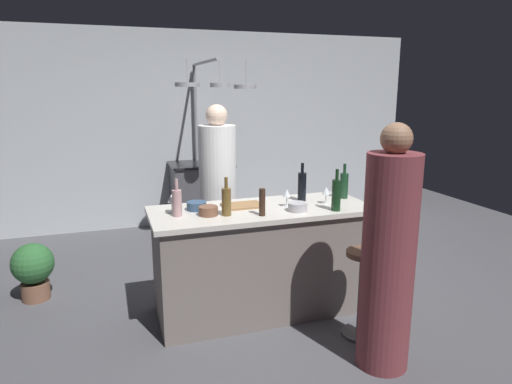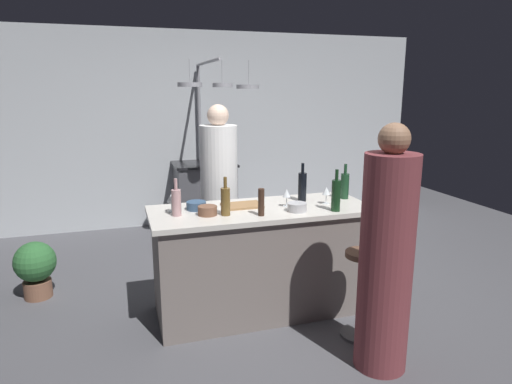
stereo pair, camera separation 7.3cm
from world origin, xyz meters
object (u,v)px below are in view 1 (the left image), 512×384
(wine_bottle_dark, at_px, (302,186))
(wine_glass_near_right_guest, at_px, (326,191))
(cutting_board, at_px, (242,205))
(wine_glass_near_left_guest, at_px, (172,199))
(mixing_bowl_blue, at_px, (197,206))
(wine_bottle_rose, at_px, (177,202))
(stove_range, at_px, (202,196))
(mixing_bowl_wooden, at_px, (208,211))
(wine_bottle_amber, at_px, (226,201))
(wine_bottle_green, at_px, (344,185))
(bar_stool_right, at_px, (362,289))
(wine_bottle_red, at_px, (336,194))
(mixing_bowl_steel, at_px, (298,207))
(potted_plant, at_px, (33,268))
(wine_glass_by_chef, at_px, (287,194))
(pepper_mill, at_px, (262,202))
(chef, at_px, (218,199))
(guest_right, at_px, (388,259))

(wine_bottle_dark, height_order, wine_glass_near_right_guest, wine_bottle_dark)
(cutting_board, xyz_separation_m, wine_glass_near_left_guest, (-0.57, 0.01, 0.10))
(mixing_bowl_blue, bearing_deg, wine_bottle_rose, -142.94)
(stove_range, distance_m, mixing_bowl_wooden, 2.61)
(wine_bottle_amber, relative_size, mixing_bowl_blue, 1.90)
(wine_bottle_amber, height_order, wine_bottle_green, wine_bottle_green)
(bar_stool_right, bearing_deg, wine_bottle_red, 97.99)
(cutting_board, xyz_separation_m, wine_bottle_red, (0.67, -0.35, 0.12))
(wine_bottle_dark, xyz_separation_m, mixing_bowl_steel, (-0.17, -0.30, -0.10))
(cutting_board, height_order, wine_glass_near_left_guest, wine_glass_near_left_guest)
(potted_plant, xyz_separation_m, wine_bottle_rose, (1.17, -0.85, 0.71))
(wine_bottle_rose, bearing_deg, wine_glass_by_chef, 0.31)
(potted_plant, distance_m, wine_bottle_red, 2.72)
(bar_stool_right, xyz_separation_m, cutting_board, (-0.72, 0.71, 0.53))
(wine_bottle_dark, bearing_deg, bar_stool_right, -76.64)
(wine_bottle_rose, bearing_deg, pepper_mill, -17.35)
(cutting_board, height_order, wine_bottle_amber, wine_bottle_amber)
(wine_bottle_green, bearing_deg, chef, 141.90)
(cutting_board, relative_size, wine_bottle_rose, 1.12)
(chef, height_order, guest_right, chef)
(wine_glass_by_chef, bearing_deg, pepper_mill, -145.12)
(potted_plant, xyz_separation_m, mixing_bowl_wooden, (1.39, -0.91, 0.64))
(wine_bottle_rose, distance_m, wine_glass_near_left_guest, 0.12)
(wine_bottle_amber, bearing_deg, stove_range, 82.74)
(bar_stool_right, relative_size, mixing_bowl_blue, 4.35)
(wine_bottle_dark, relative_size, mixing_bowl_steel, 2.15)
(wine_bottle_dark, bearing_deg, wine_glass_by_chef, -145.27)
(guest_right, distance_m, mixing_bowl_wooden, 1.35)
(wine_glass_near_right_guest, xyz_separation_m, mixing_bowl_steel, (-0.32, -0.15, -0.07))
(wine_glass_near_right_guest, bearing_deg, guest_right, -91.96)
(wine_bottle_red, relative_size, wine_glass_by_chef, 2.28)
(wine_glass_near_right_guest, bearing_deg, wine_bottle_dark, 135.63)
(wine_glass_near_right_guest, bearing_deg, wine_glass_near_left_guest, 174.10)
(mixing_bowl_steel, bearing_deg, potted_plant, 154.18)
(chef, relative_size, pepper_mill, 8.11)
(chef, xyz_separation_m, wine_glass_near_left_guest, (-0.55, -0.74, 0.22))
(guest_right, xyz_separation_m, wine_glass_near_right_guest, (0.03, 0.96, 0.24))
(cutting_board, distance_m, wine_bottle_green, 0.94)
(stove_range, height_order, potted_plant, stove_range)
(bar_stool_right, distance_m, wine_bottle_green, 0.98)
(wine_bottle_dark, height_order, mixing_bowl_steel, wine_bottle_dark)
(stove_range, bearing_deg, wine_bottle_green, -71.34)
(guest_right, relative_size, wine_bottle_red, 4.93)
(bar_stool_right, height_order, wine_bottle_rose, wine_bottle_rose)
(wine_bottle_amber, xyz_separation_m, mixing_bowl_blue, (-0.19, 0.23, -0.08))
(potted_plant, height_order, wine_glass_near_left_guest, wine_glass_near_left_guest)
(cutting_board, bearing_deg, stove_range, 86.64)
(cutting_board, xyz_separation_m, mixing_bowl_wooden, (-0.32, -0.17, 0.03))
(wine_bottle_green, relative_size, wine_glass_near_left_guest, 2.10)
(wine_bottle_amber, relative_size, wine_bottle_rose, 1.04)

